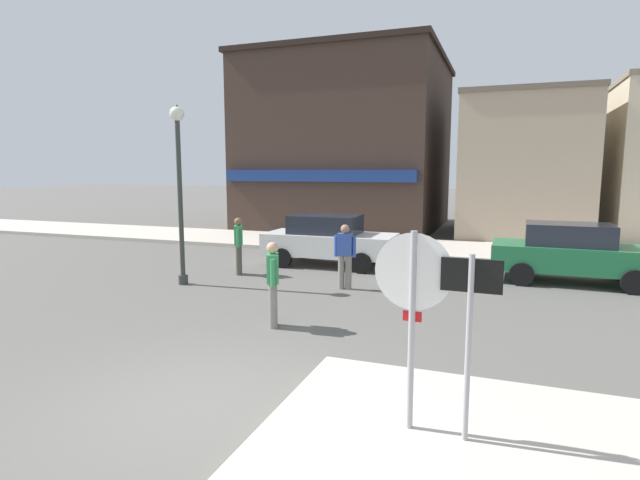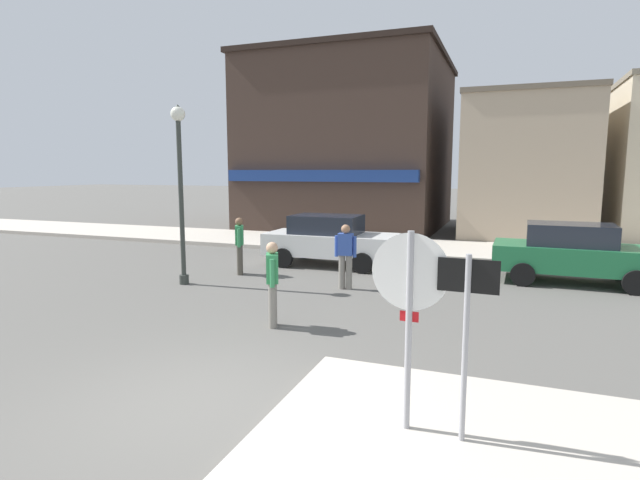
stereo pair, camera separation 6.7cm
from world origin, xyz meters
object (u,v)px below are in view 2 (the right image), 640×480
at_px(parked_car_second, 574,253).
at_px(parked_car_nearest, 330,240).
at_px(lamp_post, 180,169).
at_px(one_way_sign, 466,330).
at_px(stop_sign, 409,305).
at_px(pedestrian_crossing_far, 345,254).
at_px(pedestrian_kerb_side, 272,281).
at_px(pedestrian_crossing_near, 240,244).

bearing_deg(parked_car_second, parked_car_nearest, 179.19).
bearing_deg(lamp_post, one_way_sign, -36.74).
bearing_deg(one_way_sign, stop_sign, 175.19).
relative_size(one_way_sign, lamp_post, 0.46).
xyz_separation_m(stop_sign, lamp_post, (-6.86, 5.51, 1.44)).
bearing_deg(pedestrian_crossing_far, parked_car_second, 26.83).
height_order(lamp_post, parked_car_nearest, lamp_post).
xyz_separation_m(stop_sign, parked_car_second, (2.57, 9.17, -0.71)).
height_order(stop_sign, lamp_post, lamp_post).
relative_size(one_way_sign, parked_car_second, 0.52).
bearing_deg(parked_car_second, pedestrian_crossing_far, -153.17).
xyz_separation_m(parked_car_nearest, parked_car_second, (6.75, -0.10, 0.00)).
xyz_separation_m(lamp_post, pedestrian_crossing_far, (4.08, 0.96, -2.09)).
bearing_deg(stop_sign, pedestrian_kerb_side, 135.17).
height_order(parked_car_second, pedestrian_crossing_near, pedestrian_crossing_near).
bearing_deg(pedestrian_crossing_near, stop_sign, -49.26).
distance_m(one_way_sign, lamp_post, 9.43).
distance_m(parked_car_second, pedestrian_crossing_near, 8.93).
relative_size(stop_sign, pedestrian_crossing_far, 1.43).
height_order(parked_car_nearest, pedestrian_kerb_side, pedestrian_kerb_side).
xyz_separation_m(lamp_post, pedestrian_crossing_near, (0.74, 1.60, -2.09)).
height_order(pedestrian_crossing_near, pedestrian_crossing_far, same).
bearing_deg(pedestrian_crossing_near, lamp_post, -114.91).
bearing_deg(pedestrian_kerb_side, lamp_post, 147.27).
xyz_separation_m(stop_sign, pedestrian_crossing_near, (-6.12, 7.10, -0.65)).
relative_size(parked_car_second, pedestrian_crossing_far, 2.51).
distance_m(lamp_post, parked_car_second, 10.34).
bearing_deg(stop_sign, pedestrian_crossing_far, 113.25).
xyz_separation_m(lamp_post, parked_car_nearest, (2.67, 3.76, -2.15)).
relative_size(pedestrian_crossing_near, pedestrian_crossing_far, 1.00).
distance_m(one_way_sign, parked_car_second, 9.44).
height_order(pedestrian_crossing_near, pedestrian_kerb_side, same).
bearing_deg(one_way_sign, parked_car_second, 77.84).
relative_size(lamp_post, pedestrian_crossing_far, 2.82).
relative_size(lamp_post, parked_car_second, 1.12).
distance_m(one_way_sign, pedestrian_crossing_near, 9.81).
bearing_deg(pedestrian_crossing_far, parked_car_nearest, 116.64).
bearing_deg(parked_car_second, stop_sign, -105.66).
xyz_separation_m(parked_car_second, pedestrian_kerb_side, (-5.70, -6.06, 0.06)).
relative_size(stop_sign, lamp_post, 0.51).
relative_size(lamp_post, pedestrian_crossing_near, 2.82).
height_order(stop_sign, pedestrian_crossing_near, stop_sign).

